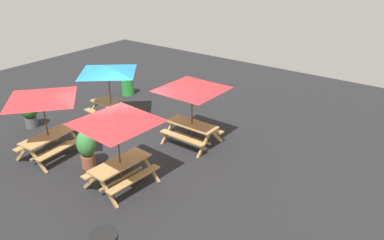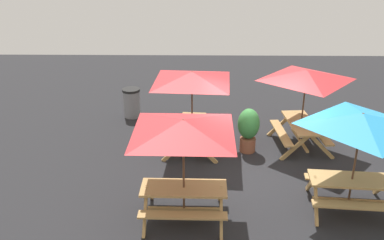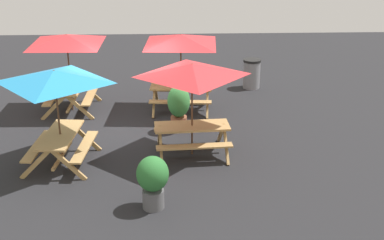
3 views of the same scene
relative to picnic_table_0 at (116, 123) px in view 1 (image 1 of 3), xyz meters
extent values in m
plane|color=#232326|center=(-1.60, 1.40, -1.99)|extent=(24.00, 24.00, 0.00)
cube|color=tan|center=(0.00, 0.00, -1.25)|extent=(0.82, 1.84, 0.05)
cube|color=tan|center=(0.55, -0.04, -1.54)|extent=(0.38, 1.81, 0.04)
cube|color=tan|center=(-0.55, 0.04, -1.54)|extent=(0.38, 1.81, 0.04)
cube|color=tan|center=(0.31, -0.80, -1.62)|extent=(0.80, 0.11, 0.81)
cube|color=tan|center=(-0.42, -0.75, -1.62)|extent=(0.80, 0.11, 0.81)
cube|color=tan|center=(0.42, 0.75, -1.62)|extent=(0.80, 0.11, 0.81)
cube|color=tan|center=(-0.31, 0.80, -1.62)|extent=(0.80, 0.11, 0.81)
cube|color=tan|center=(0.00, 0.00, -1.77)|extent=(0.17, 1.56, 0.06)
cylinder|color=brown|center=(0.00, 0.00, -0.84)|extent=(0.04, 0.04, 2.30)
pyramid|color=red|center=(0.00, 0.00, 0.17)|extent=(2.82, 2.82, 0.28)
cube|color=tan|center=(0.12, 3.26, -1.25)|extent=(1.81, 0.73, 0.05)
cube|color=tan|center=(0.11, 2.71, -1.54)|extent=(1.80, 0.29, 0.04)
cube|color=tan|center=(0.13, 3.81, -1.54)|extent=(1.80, 0.29, 0.04)
cube|color=tan|center=(-0.66, 2.91, -1.62)|extent=(0.07, 0.80, 0.81)
cube|color=tan|center=(-0.65, 3.64, -1.62)|extent=(0.07, 0.80, 0.81)
cube|color=tan|center=(0.90, 2.88, -1.62)|extent=(0.07, 0.80, 0.81)
cube|color=tan|center=(0.91, 3.61, -1.62)|extent=(0.07, 0.80, 0.81)
cube|color=tan|center=(0.12, 3.26, -1.77)|extent=(1.56, 0.09, 0.06)
cylinder|color=brown|center=(0.12, 3.26, -0.84)|extent=(0.04, 0.04, 2.30)
pyramid|color=red|center=(0.12, 3.26, 0.17)|extent=(2.83, 2.83, 0.28)
cube|color=tan|center=(-3.09, -0.21, -1.25)|extent=(0.83, 1.85, 0.05)
cube|color=tan|center=(-2.54, -0.17, -1.54)|extent=(0.39, 1.81, 0.04)
cube|color=tan|center=(-3.64, -0.25, -1.54)|extent=(0.39, 1.81, 0.04)
cube|color=tan|center=(-2.67, -0.96, -1.62)|extent=(0.80, 0.12, 0.81)
cube|color=tan|center=(-3.40, -1.01, -1.62)|extent=(0.80, 0.12, 0.81)
cube|color=tan|center=(-2.78, 0.60, -1.62)|extent=(0.80, 0.12, 0.81)
cube|color=tan|center=(-3.51, 0.55, -1.62)|extent=(0.80, 0.12, 0.81)
cube|color=tan|center=(-3.09, -0.21, -1.77)|extent=(0.18, 1.56, 0.06)
cylinder|color=brown|center=(-3.09, -0.21, -0.84)|extent=(0.04, 0.04, 2.30)
pyramid|color=red|center=(-3.09, -0.21, 0.17)|extent=(2.14, 2.14, 0.28)
cube|color=tan|center=(-3.51, 2.88, -1.25)|extent=(1.85, 0.85, 0.05)
cube|color=tan|center=(-3.55, 2.33, -1.54)|extent=(1.82, 0.41, 0.04)
cube|color=tan|center=(-3.46, 3.43, -1.54)|extent=(1.82, 0.41, 0.04)
cube|color=tan|center=(-4.32, 2.58, -1.62)|extent=(0.13, 0.80, 0.81)
cube|color=tan|center=(-4.25, 3.31, -1.62)|extent=(0.13, 0.80, 0.81)
cube|color=tan|center=(-2.76, 2.45, -1.62)|extent=(0.13, 0.80, 0.81)
cube|color=tan|center=(-2.70, 3.17, -1.62)|extent=(0.13, 0.80, 0.81)
cube|color=tan|center=(-3.51, 2.88, -1.77)|extent=(1.56, 0.20, 0.06)
cylinder|color=brown|center=(-3.51, 2.88, -0.84)|extent=(0.04, 0.04, 2.30)
pyramid|color=#268CC6|center=(-3.51, 2.88, 0.17)|extent=(2.16, 2.16, 0.28)
cylinder|color=green|center=(-5.12, 5.34, -1.54)|extent=(0.56, 0.56, 0.90)
cylinder|color=black|center=(-5.12, 5.34, -1.05)|extent=(0.59, 0.59, 0.08)
cylinder|color=black|center=(2.05, -2.40, -1.05)|extent=(0.59, 0.59, 0.08)
cylinder|color=#59595B|center=(-5.59, 0.67, -1.79)|extent=(0.44, 0.44, 0.40)
ellipsoid|color=#2D7233|center=(-5.59, 0.67, -1.23)|extent=(0.65, 0.65, 0.73)
cylinder|color=#935138|center=(-1.57, 0.09, -1.79)|extent=(0.44, 0.44, 0.40)
ellipsoid|color=#3D8C42|center=(-1.57, 0.09, -1.15)|extent=(0.61, 0.61, 0.87)
camera|label=1|loc=(7.00, -6.10, 4.30)|focal=35.00mm
camera|label=2|loc=(-0.17, 10.92, 3.57)|focal=40.00mm
camera|label=3|loc=(-15.01, 0.24, 3.67)|focal=50.00mm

